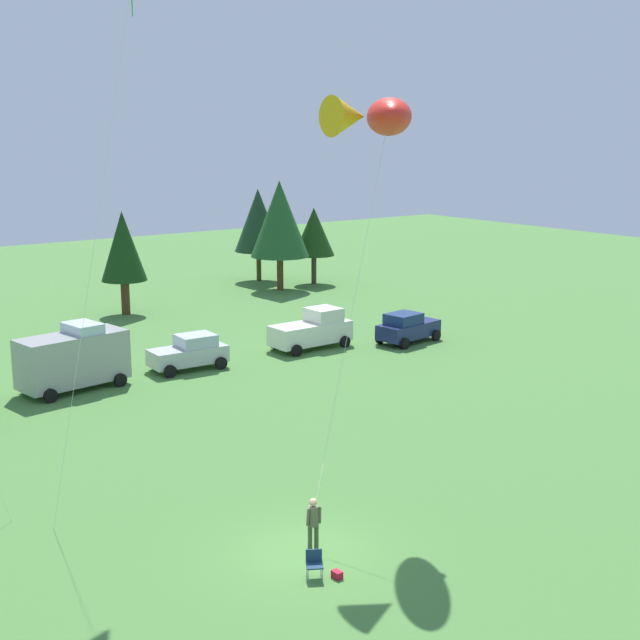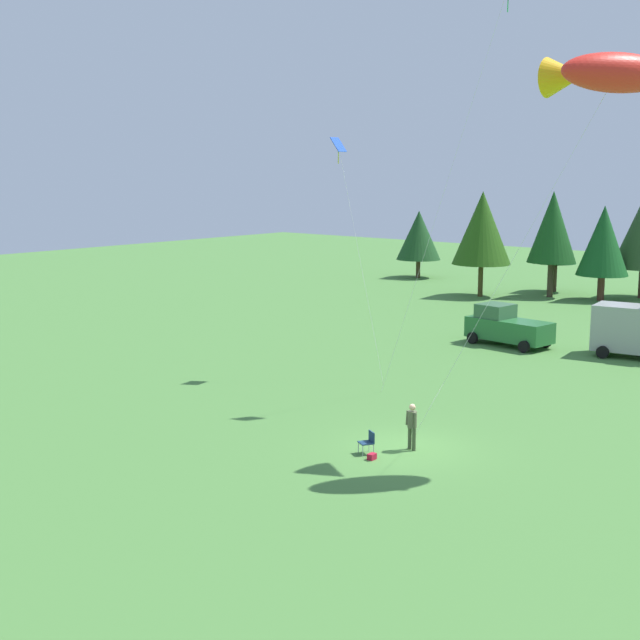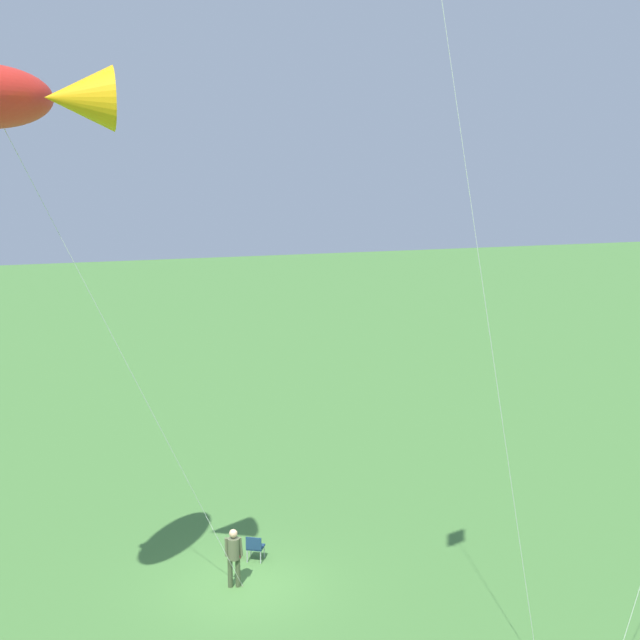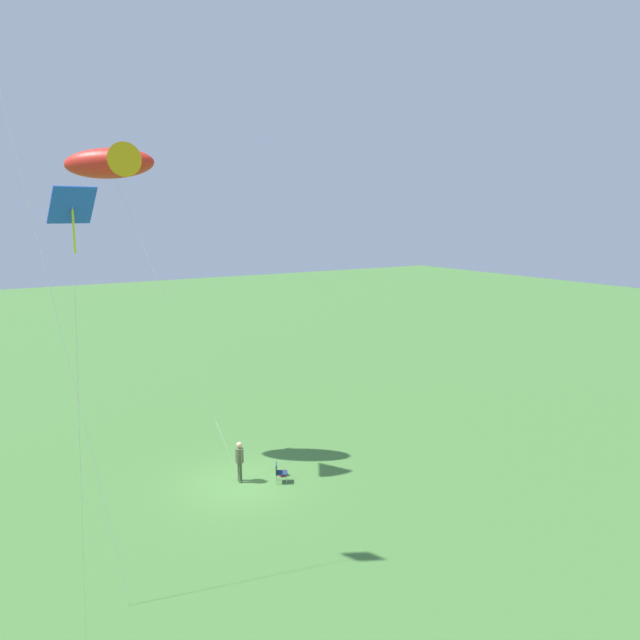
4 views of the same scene
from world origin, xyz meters
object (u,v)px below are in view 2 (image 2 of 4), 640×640
object	(u,v)px
folding_chair	(368,441)
kite_diamond_rainbow	(502,7)
kite_large_fish	(604,74)
truck_green_flatbed	(507,327)
kite_diamond_blue	(340,154)
backpack_on_grass	(372,457)
person_kite_flyer	(412,423)

from	to	relation	value
folding_chair	kite_diamond_rainbow	world-z (taller)	kite_diamond_rainbow
folding_chair	kite_diamond_rainbow	xyz separation A→B (m)	(-0.63, 9.82, 16.37)
kite_large_fish	folding_chair	bearing A→B (deg)	-142.84
truck_green_flatbed	kite_diamond_blue	size ratio (longest dim) A/B	0.45
kite_diamond_rainbow	kite_large_fish	bearing A→B (deg)	-37.18
truck_green_flatbed	kite_diamond_rainbow	bearing A→B (deg)	122.20
folding_chair	kite_diamond_blue	distance (m)	16.52
backpack_on_grass	kite_diamond_rainbow	world-z (taller)	kite_diamond_rainbow
kite_large_fish	kite_diamond_rainbow	world-z (taller)	kite_diamond_rainbow
backpack_on_grass	truck_green_flatbed	bearing A→B (deg)	106.77
truck_green_flatbed	kite_diamond_rainbow	size ratio (longest dim) A/B	0.29
person_kite_flyer	kite_large_fish	world-z (taller)	kite_large_fish
backpack_on_grass	kite_large_fish	world-z (taller)	kite_large_fish
folding_chair	person_kite_flyer	bearing A→B (deg)	174.89
person_kite_flyer	kite_large_fish	distance (m)	13.75
folding_chair	truck_green_flatbed	bearing A→B (deg)	-134.40
truck_green_flatbed	person_kite_flyer	bearing A→B (deg)	116.25
truck_green_flatbed	kite_diamond_rainbow	distance (m)	20.19
person_kite_flyer	folding_chair	bearing A→B (deg)	-23.41
backpack_on_grass	kite_large_fish	bearing A→B (deg)	42.11
folding_chair	kite_diamond_rainbow	bearing A→B (deg)	-146.59
person_kite_flyer	folding_chair	xyz separation A→B (m)	(-0.96, -1.37, -0.53)
person_kite_flyer	folding_chair	distance (m)	1.76
person_kite_flyer	truck_green_flatbed	distance (m)	21.05
folding_chair	kite_large_fish	size ratio (longest dim) A/B	0.06
person_kite_flyer	truck_green_flatbed	world-z (taller)	truck_green_flatbed
backpack_on_grass	truck_green_flatbed	size ratio (longest dim) A/B	0.06
person_kite_flyer	truck_green_flatbed	bearing A→B (deg)	-149.18
kite_diamond_rainbow	backpack_on_grass	bearing A→B (deg)	-83.72
person_kite_flyer	kite_diamond_rainbow	bearing A→B (deg)	-157.94
person_kite_flyer	truck_green_flatbed	xyz separation A→B (m)	(-6.99, 19.86, 0.08)
kite_diamond_blue	kite_diamond_rainbow	size ratio (longest dim) A/B	0.65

